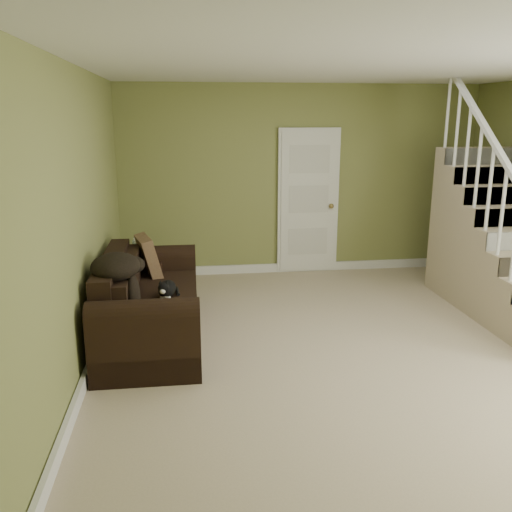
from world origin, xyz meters
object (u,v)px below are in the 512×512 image
object	(u,v)px
side_table	(145,280)
cat	(167,289)
sofa	(147,307)
banana	(157,304)

from	to	relation	value
side_table	cat	size ratio (longest dim) A/B	1.76
cat	sofa	bearing A→B (deg)	160.69
sofa	cat	size ratio (longest dim) A/B	4.77
sofa	side_table	distance (m)	1.03
sofa	cat	distance (m)	0.33
cat	banana	distance (m)	0.30
cat	banana	bearing A→B (deg)	-96.53
side_table	banana	world-z (taller)	side_table
banana	sofa	bearing A→B (deg)	100.77
sofa	cat	bearing A→B (deg)	-29.38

